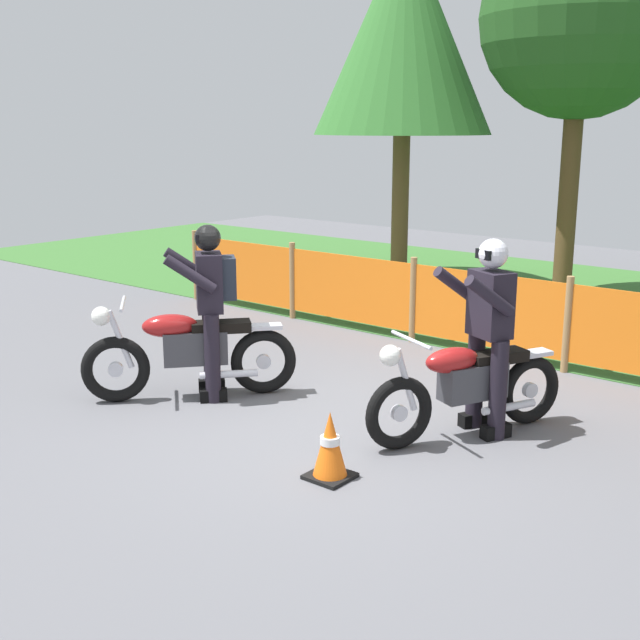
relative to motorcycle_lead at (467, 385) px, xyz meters
The scene contains 10 objects.
ground 1.28m from the motorcycle_lead, 152.42° to the right, with size 24.00×24.00×0.02m, color #5B5B60.
grass_verge 5.74m from the motorcycle_lead, 100.63° to the left, with size 24.00×6.66×0.01m, color #386B2D.
barrier_fence 2.52m from the motorcycle_lead, 114.74° to the left, with size 9.83×0.08×1.05m.
tree_leftmost 7.74m from the motorcycle_lead, 128.72° to the left, with size 2.87×2.87×5.62m.
tree_near_left 6.91m from the motorcycle_lead, 105.45° to the left, with size 2.82×2.82×5.47m.
motorcycle_lead is the anchor object (origin of this frame).
motorcycle_trailing 2.70m from the motorcycle_lead, 162.11° to the right, with size 1.42×1.66×0.98m.
rider_lead 0.50m from the motorcycle_lead, 65.53° to the left, with size 0.69×0.71×1.69m.
rider_trailing 2.57m from the motorcycle_lead, 164.87° to the right, with size 0.75×0.78×1.69m.
traffic_cone 1.46m from the motorcycle_lead, 104.45° to the right, with size 0.32×0.32×0.53m.
Camera 1 is at (4.21, -5.25, 2.61)m, focal length 45.15 mm.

